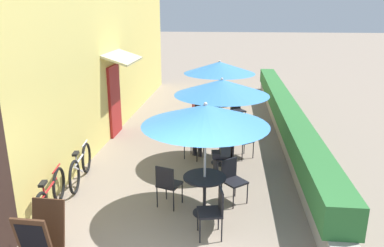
% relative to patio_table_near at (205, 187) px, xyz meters
% --- Properties ---
extents(cafe_facade_wall, '(0.98, 14.46, 4.20)m').
position_rel_patio_table_near_xyz_m(cafe_facade_wall, '(-3.18, 5.01, 1.54)').
color(cafe_facade_wall, '#E0CC6B').
rests_on(cafe_facade_wall, ground_plane).
extents(planter_hedge, '(0.60, 13.46, 1.01)m').
position_rel_patio_table_near_xyz_m(planter_hedge, '(2.11, 5.04, -0.02)').
color(planter_hedge, gray).
rests_on(planter_hedge, ground_plane).
extents(patio_table_near, '(0.79, 0.79, 0.76)m').
position_rel_patio_table_near_xyz_m(patio_table_near, '(0.00, 0.00, 0.00)').
color(patio_table_near, black).
rests_on(patio_table_near, ground_plane).
extents(patio_umbrella_near, '(2.25, 2.25, 2.16)m').
position_rel_patio_table_near_xyz_m(patio_umbrella_near, '(0.00, 0.00, 1.37)').
color(patio_umbrella_near, '#B7B7BC').
rests_on(patio_umbrella_near, ground_plane).
extents(cafe_chair_near_left, '(0.47, 0.47, 0.87)m').
position_rel_patio_table_near_xyz_m(cafe_chair_near_left, '(0.21, -0.71, -0.04)').
color(cafe_chair_near_left, black).
rests_on(cafe_chair_near_left, ground_plane).
extents(cafe_chair_near_right, '(0.56, 0.56, 0.87)m').
position_rel_patio_table_near_xyz_m(cafe_chair_near_right, '(0.51, 0.54, -0.04)').
color(cafe_chair_near_right, black).
rests_on(cafe_chair_near_right, ground_plane).
extents(cafe_chair_near_back, '(0.51, 0.51, 0.87)m').
position_rel_patio_table_near_xyz_m(cafe_chair_near_back, '(-0.72, 0.17, -0.04)').
color(cafe_chair_near_back, black).
rests_on(cafe_chair_near_back, ground_plane).
extents(patio_table_mid, '(0.79, 0.79, 0.76)m').
position_rel_patio_table_near_xyz_m(patio_table_mid, '(0.22, 2.43, 0.00)').
color(patio_table_mid, black).
rests_on(patio_table_mid, ground_plane).
extents(patio_umbrella_mid, '(2.25, 2.25, 2.16)m').
position_rel_patio_table_near_xyz_m(patio_umbrella_mid, '(0.22, 2.43, 1.37)').
color(patio_umbrella_mid, '#B7B7BC').
rests_on(patio_umbrella_mid, ground_plane).
extents(cafe_chair_mid_left, '(0.52, 0.52, 0.87)m').
position_rel_patio_table_near_xyz_m(cafe_chair_mid_left, '(-0.49, 2.63, -0.04)').
color(cafe_chair_mid_left, black).
rests_on(cafe_chair_mid_left, ground_plane).
extents(seated_patron_mid_left, '(0.45, 0.49, 1.25)m').
position_rel_patio_table_near_xyz_m(seated_patron_mid_left, '(-0.45, 2.74, 0.13)').
color(seated_patron_mid_left, '#23232D').
rests_on(seated_patron_mid_left, ground_plane).
extents(cafe_chair_mid_right, '(0.45, 0.45, 0.87)m').
position_rel_patio_table_near_xyz_m(cafe_chair_mid_right, '(0.39, 1.71, -0.04)').
color(cafe_chair_mid_right, black).
rests_on(cafe_chair_mid_right, ground_plane).
extents(seated_patron_mid_right, '(0.44, 0.37, 1.25)m').
position_rel_patio_table_near_xyz_m(seated_patron_mid_right, '(0.28, 1.69, 0.13)').
color(seated_patron_mid_right, '#23232D').
rests_on(seated_patron_mid_right, ground_plane).
extents(cafe_chair_mid_back, '(0.56, 0.56, 0.87)m').
position_rel_patio_table_near_xyz_m(cafe_chair_mid_back, '(0.75, 2.94, -0.04)').
color(cafe_chair_mid_back, black).
rests_on(cafe_chair_mid_back, ground_plane).
extents(coffee_cup_mid, '(0.07, 0.07, 0.09)m').
position_rel_patio_table_near_xyz_m(coffee_cup_mid, '(0.35, 2.53, 0.25)').
color(coffee_cup_mid, teal).
rests_on(coffee_cup_mid, patio_table_mid).
extents(patio_table_far, '(0.79, 0.79, 0.76)m').
position_rel_patio_table_near_xyz_m(patio_table_far, '(0.07, 5.50, 0.00)').
color(patio_table_far, black).
rests_on(patio_table_far, ground_plane).
extents(patio_umbrella_far, '(2.25, 2.25, 2.16)m').
position_rel_patio_table_near_xyz_m(patio_umbrella_far, '(0.07, 5.50, 1.37)').
color(patio_umbrella_far, '#B7B7BC').
rests_on(patio_umbrella_far, ground_plane).
extents(cafe_chair_far_left, '(0.54, 0.54, 0.87)m').
position_rel_patio_table_near_xyz_m(cafe_chair_far_left, '(-0.54, 5.07, -0.04)').
color(cafe_chair_far_left, black).
rests_on(cafe_chair_far_left, ground_plane).
extents(seated_patron_far_left, '(0.47, 0.51, 1.25)m').
position_rel_patio_table_near_xyz_m(seated_patron_far_left, '(-0.59, 5.17, 0.13)').
color(seated_patron_far_left, '#23232D').
rests_on(seated_patron_far_left, ground_plane).
extents(cafe_chair_far_right, '(0.54, 0.54, 0.87)m').
position_rel_patio_table_near_xyz_m(cafe_chair_far_right, '(0.67, 5.93, -0.04)').
color(cafe_chair_far_right, black).
rests_on(cafe_chair_far_right, ground_plane).
extents(coffee_cup_far, '(0.07, 0.07, 0.09)m').
position_rel_patio_table_near_xyz_m(coffee_cup_far, '(-0.01, 5.34, 0.25)').
color(coffee_cup_far, teal).
rests_on(coffee_cup_far, patio_table_far).
extents(bicycle_leaning, '(0.32, 1.73, 0.79)m').
position_rel_patio_table_near_xyz_m(bicycle_leaning, '(-2.84, -0.32, -0.19)').
color(bicycle_leaning, black).
rests_on(bicycle_leaning, ground_plane).
extents(bicycle_second, '(0.30, 1.75, 0.81)m').
position_rel_patio_table_near_xyz_m(bicycle_second, '(-2.81, 1.07, -0.18)').
color(bicycle_second, black).
rests_on(bicycle_second, ground_plane).
extents(menu_board, '(0.55, 0.65, 0.92)m').
position_rel_patio_table_near_xyz_m(menu_board, '(-2.31, -1.67, -0.10)').
color(menu_board, '#422819').
rests_on(menu_board, ground_plane).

